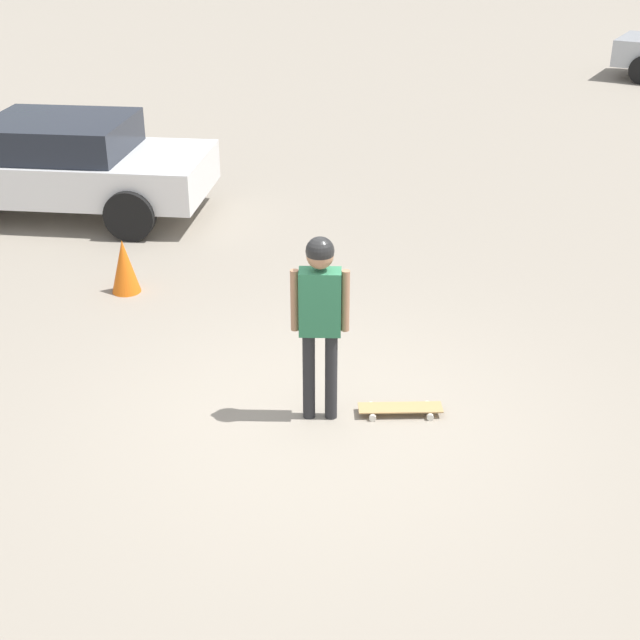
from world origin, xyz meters
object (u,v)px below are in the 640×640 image
at_px(traffic_cone, 124,266).
at_px(car_parked_near, 57,164).
at_px(person, 320,306).
at_px(skateboard, 400,408).

bearing_deg(traffic_cone, car_parked_near, -112.12).
bearing_deg(person, car_parked_near, 125.70).
bearing_deg(traffic_cone, skateboard, 88.24).
bearing_deg(skateboard, person, 1.88).
distance_m(skateboard, car_parked_near, 7.26).
relative_size(person, car_parked_near, 0.37).
bearing_deg(skateboard, traffic_cone, -43.27).
bearing_deg(car_parked_near, person, 130.90).
relative_size(skateboard, car_parked_near, 0.15).
relative_size(skateboard, traffic_cone, 1.07).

